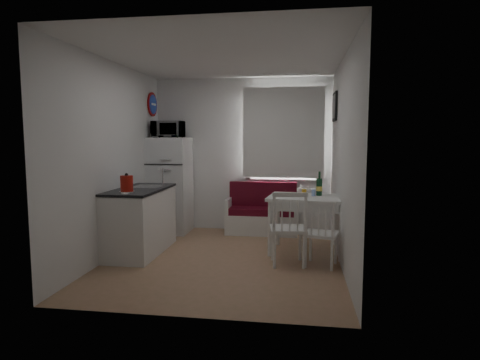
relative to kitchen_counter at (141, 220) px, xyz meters
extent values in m
cube|color=#A07C55|center=(1.20, -0.16, -0.46)|extent=(3.00, 3.50, 0.02)
cube|color=white|center=(1.20, -0.16, 2.14)|extent=(3.00, 3.50, 0.02)
cube|color=white|center=(1.20, 1.59, 0.84)|extent=(3.00, 0.02, 2.60)
cube|color=white|center=(1.20, -1.91, 0.84)|extent=(3.00, 0.02, 2.60)
cube|color=white|center=(-0.30, -0.16, 0.84)|extent=(0.02, 3.50, 2.60)
cube|color=white|center=(2.70, -0.16, 0.84)|extent=(0.02, 3.50, 2.60)
cube|color=white|center=(1.90, 1.56, 1.17)|extent=(1.22, 0.06, 1.47)
cube|color=white|center=(1.90, 1.49, 1.22)|extent=(1.35, 0.02, 1.50)
cube|color=white|center=(0.00, -0.01, -0.03)|extent=(0.60, 1.30, 0.86)
cube|color=black|center=(0.00, -0.01, 0.43)|extent=(0.62, 1.32, 0.03)
cube|color=#99999E|center=(0.02, 0.24, 0.39)|extent=(0.40, 0.40, 0.10)
cylinder|color=silver|center=(0.18, 0.42, 0.57)|extent=(0.02, 0.02, 0.26)
cylinder|color=#1C3CA9|center=(-0.27, 1.29, 1.69)|extent=(0.03, 0.40, 0.40)
cube|color=black|center=(2.67, 0.94, 1.59)|extent=(0.04, 0.52, 0.42)
cube|color=white|center=(1.57, 1.32, -0.29)|extent=(1.19, 0.46, 0.33)
cube|color=#5C0B1C|center=(1.57, 1.32, -0.07)|extent=(1.13, 0.42, 0.11)
cube|color=#5C0B1C|center=(1.57, 1.50, 0.18)|extent=(1.13, 0.09, 0.42)
cube|color=white|center=(2.29, 0.32, 0.32)|extent=(1.13, 0.85, 0.04)
cube|color=white|center=(2.29, 0.32, 0.23)|extent=(1.02, 0.74, 0.13)
cylinder|color=white|center=(2.29, 0.32, -0.08)|extent=(0.06, 0.06, 0.75)
cube|color=white|center=(2.04, -0.25, 0.00)|extent=(0.49, 0.47, 0.04)
cube|color=white|center=(2.04, -0.44, 0.25)|extent=(0.42, 0.10, 0.46)
cube|color=white|center=(2.45, -0.25, -0.05)|extent=(0.47, 0.46, 0.04)
cube|color=white|center=(2.45, -0.42, 0.17)|extent=(0.37, 0.12, 0.41)
cube|color=white|center=(0.02, 1.24, 0.34)|extent=(0.64, 0.64, 1.60)
imported|color=white|center=(0.02, 1.19, 1.28)|extent=(0.49, 0.33, 0.27)
cylinder|color=#AB170D|center=(0.05, -0.54, 0.57)|extent=(0.19, 0.19, 0.25)
cylinder|color=yellow|center=(2.24, 0.27, 0.39)|extent=(0.06, 0.06, 0.10)
cylinder|color=#8CAEEE|center=(2.37, 0.37, 0.38)|extent=(0.05, 0.05, 0.09)
cylinder|color=white|center=(1.99, 0.34, 0.35)|extent=(0.24, 0.24, 0.02)
camera|label=1|loc=(2.16, -5.22, 1.14)|focal=30.00mm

